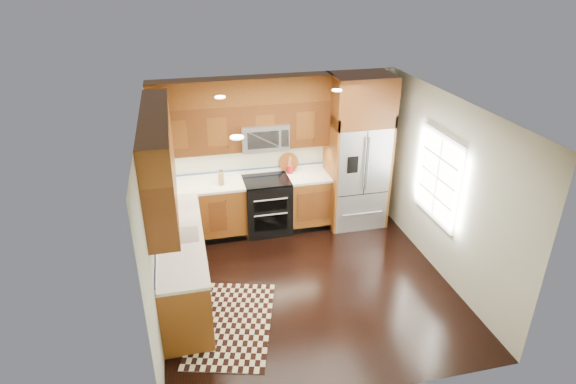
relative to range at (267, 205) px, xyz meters
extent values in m
plane|color=black|center=(0.25, -1.67, -0.47)|extent=(4.00, 4.00, 0.00)
cube|color=#B8BBA8|center=(0.25, 0.33, 0.83)|extent=(4.00, 0.02, 2.60)
cube|color=#B8BBA8|center=(-1.75, -1.67, 0.83)|extent=(0.02, 4.00, 2.60)
cube|color=#B8BBA8|center=(2.25, -1.67, 0.83)|extent=(0.02, 4.00, 2.60)
cube|color=white|center=(2.23, -1.47, 0.93)|extent=(0.04, 1.10, 1.30)
cube|color=white|center=(2.22, -1.47, 0.93)|extent=(0.02, 0.95, 1.15)
cube|color=#905D1B|center=(-1.06, 0.03, -0.02)|extent=(1.37, 0.60, 0.90)
cube|color=#905D1B|center=(0.74, 0.03, -0.02)|extent=(0.72, 0.60, 0.90)
cube|color=#905D1B|center=(-1.45, -1.47, -0.02)|extent=(0.60, 2.40, 0.90)
cube|color=white|center=(-0.32, 0.03, 0.45)|extent=(2.85, 0.62, 0.04)
cube|color=white|center=(-1.45, -1.47, 0.45)|extent=(0.62, 2.40, 0.04)
cube|color=brown|center=(-0.32, 0.17, 1.36)|extent=(2.85, 0.33, 0.75)
cube|color=brown|center=(-1.58, -1.47, 1.36)|extent=(0.33, 2.40, 0.75)
cube|color=#905D1B|center=(-0.32, 0.17, 1.93)|extent=(2.85, 0.33, 0.40)
cube|color=#905D1B|center=(-1.58, -1.47, 1.93)|extent=(0.33, 2.40, 0.40)
cube|color=black|center=(0.00, 0.00, -0.01)|extent=(0.76, 0.64, 0.92)
cube|color=black|center=(0.00, 0.00, 0.47)|extent=(0.76, 0.60, 0.02)
cube|color=black|center=(0.00, -0.31, 0.15)|extent=(0.55, 0.01, 0.18)
cube|color=black|center=(0.00, -0.31, -0.17)|extent=(0.55, 0.01, 0.28)
cylinder|color=#B2B2B7|center=(0.00, -0.34, 0.27)|extent=(0.55, 0.02, 0.02)
cylinder|color=#B2B2B7|center=(0.00, -0.34, 0.00)|extent=(0.55, 0.02, 0.02)
cube|color=#B2B2B7|center=(0.00, 0.13, 1.19)|extent=(0.76, 0.40, 0.42)
cube|color=black|center=(-0.05, -0.06, 1.19)|extent=(0.50, 0.01, 0.28)
cube|color=#B2B2B7|center=(1.55, -0.04, 0.43)|extent=(0.90, 0.74, 1.80)
cube|color=black|center=(1.55, -0.41, 0.78)|extent=(0.01, 0.01, 1.08)
cube|color=black|center=(1.33, -0.41, 0.78)|extent=(0.18, 0.01, 0.28)
cube|color=#905D1B|center=(1.08, -0.04, 0.53)|extent=(0.04, 0.74, 2.00)
cube|color=#905D1B|center=(2.02, -0.04, 0.53)|extent=(0.04, 0.74, 2.00)
cube|color=brown|center=(1.55, -0.04, 1.73)|extent=(0.98, 0.74, 0.80)
cube|color=#B2B2B7|center=(-1.45, -1.47, 0.48)|extent=(0.50, 0.42, 0.02)
cylinder|color=#B2B2B7|center=(-1.65, -1.25, 0.61)|extent=(0.02, 0.02, 0.28)
torus|color=#B2B2B7|center=(-1.65, -1.33, 0.75)|extent=(0.18, 0.02, 0.18)
cube|color=black|center=(-0.90, -2.23, -0.46)|extent=(1.40, 1.85, 0.01)
cube|color=#A3814F|center=(-0.73, 0.03, 0.57)|extent=(0.11, 0.13, 0.19)
cylinder|color=maroon|center=(0.44, 0.19, 0.54)|extent=(0.13, 0.13, 0.14)
cylinder|color=brown|center=(0.44, 0.27, 0.48)|extent=(0.39, 0.39, 0.02)
camera|label=1|loc=(-1.31, -7.07, 3.75)|focal=30.00mm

